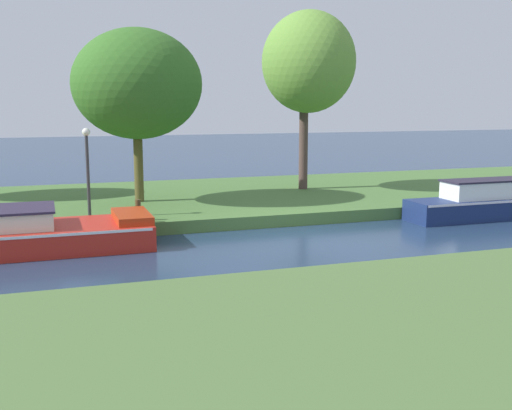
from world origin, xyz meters
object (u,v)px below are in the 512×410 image
object	(u,v)px
willow_tree_right	(308,63)
mooring_post_near	(138,210)
lamp_post	(87,161)
willow_tree_centre	(137,84)
navy_barge	(482,202)

from	to	relation	value
willow_tree_right	mooring_post_near	xyz separation A→B (m)	(-7.41, -4.46, -4.72)
willow_tree_right	lamp_post	distance (m)	9.99
mooring_post_near	willow_tree_centre	bearing A→B (deg)	80.40
mooring_post_near	lamp_post	bearing A→B (deg)	144.23
navy_barge	willow_tree_right	bearing A→B (deg)	124.45
navy_barge	lamp_post	xyz separation A→B (m)	(-12.70, 2.26, 1.56)
willow_tree_centre	willow_tree_right	distance (m)	6.98
navy_barge	willow_tree_centre	xyz separation A→B (m)	(-10.78, 4.70, 3.94)
navy_barge	lamp_post	bearing A→B (deg)	169.91
lamp_post	mooring_post_near	xyz separation A→B (m)	(1.34, -0.97, -1.42)
willow_tree_right	mooring_post_near	world-z (taller)	willow_tree_right
willow_tree_right	mooring_post_near	distance (m)	9.86
willow_tree_right	navy_barge	bearing A→B (deg)	-55.55
lamp_post	navy_barge	bearing A→B (deg)	-10.09
navy_barge	lamp_post	size ratio (longest dim) A/B	1.80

